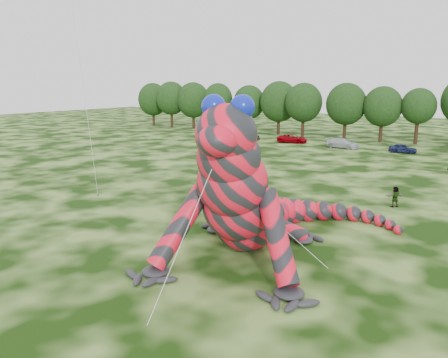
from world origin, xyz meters
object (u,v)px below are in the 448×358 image
Objects in this scene: tree_8 at (382,114)px; tree_7 at (346,112)px; car_1 at (247,136)px; spectator_4 at (250,151)px; tree_0 at (153,104)px; tree_9 at (418,116)px; car_3 at (343,143)px; spectator_0 at (233,168)px; tree_1 at (171,105)px; tree_2 at (193,106)px; car_4 at (403,148)px; tree_6 at (303,110)px; car_2 at (292,139)px; spectator_5 at (395,197)px; inflatable_gecko at (252,171)px; car_0 at (216,132)px; tree_3 at (218,107)px; tree_4 at (249,109)px; tree_5 at (279,108)px.

tree_7 is at bearing -178.22° from tree_8.
car_1 is 2.56× the size of spectator_4.
car_1 is at bearing -20.91° from tree_0.
tree_0 is at bearing 80.64° from car_1.
tree_9 reaches higher than car_3.
spectator_0 is (-11.47, -36.36, -3.47)m from tree_9.
tree_1 reaches higher than car_1.
car_4 is (44.15, -12.03, -4.20)m from tree_2.
spectator_4 is at bearing -82.87° from tree_6.
spectator_0 is (5.51, -27.48, 0.19)m from car_2.
spectator_5 is at bearing -65.36° from spectator_4.
inflatable_gecko is 42.88m from car_3.
tree_6 is 5.51× the size of spectator_4.
car_0 is 24.07m from car_3.
car_1 is at bearing 89.38° from spectator_4.
tree_3 reaches higher than car_1.
inflatable_gecko is 72.21m from tree_1.
inflatable_gecko is 63.52m from tree_3.
spectator_0 is at bearing -175.33° from car_3.
tree_4 reaches higher than car_3.
inflatable_gecko is 1.82× the size of tree_2.
tree_5 is (31.43, -0.80, 0.14)m from tree_0.
tree_4 reaches higher than car_4.
spectator_5 is at bearing -144.02° from car_3.
spectator_5 is at bearing -39.87° from tree_2.
car_2 is 1.33× the size of car_4.
car_4 is at bearing -25.75° from tree_5.
spectator_4 is (15.20, -26.97, -3.67)m from tree_4.
tree_0 is 0.97× the size of tree_5.
inflatable_gecko is 52.98m from tree_7.
tree_2 is at bearing 175.33° from tree_6.
tree_6 is at bearing -66.50° from car_0.
tree_1 is 2.44× the size of car_0.
car_1 reaches higher than car_0.
car_3 is (35.80, -11.85, -4.11)m from tree_2.
inflatable_gecko is 10.08× the size of spectator_0.
car_1 is 7.84m from car_2.
spectator_4 is 0.99× the size of spectator_0.
tree_3 reaches higher than tree_4.
spectator_0 reaches higher than car_4.
tree_9 is at bearing 0.43° from tree_3.
spectator_5 is (41.59, -39.14, -3.92)m from tree_3.
spectator_0 is at bearing -62.98° from tree_4.
tree_5 is 39.76m from spectator_0.
car_0 is 1.10× the size of car_4.
car_0 is at bearing -151.83° from tree_6.
tree_1 is 44.15m from tree_8.
car_3 is (-7.74, 42.01, -3.68)m from inflatable_gecko.
tree_2 reaches higher than car_2.
car_2 is (-5.83, -8.34, -4.06)m from tree_7.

